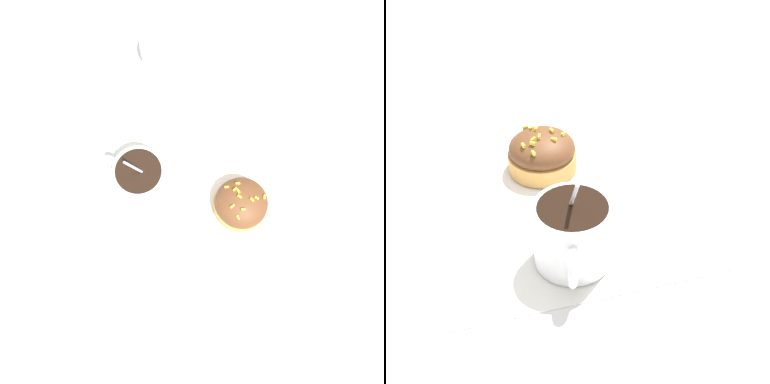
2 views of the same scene
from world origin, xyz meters
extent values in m
plane|color=silver|center=(0.00, 0.00, 0.00)|extent=(3.00, 3.00, 0.00)
cube|color=white|center=(0.00, 0.00, 0.00)|extent=(0.31, 0.32, 0.00)
cylinder|color=white|center=(-0.08, 0.01, 0.04)|extent=(0.08, 0.08, 0.07)
cylinder|color=black|center=(-0.08, 0.01, 0.07)|extent=(0.07, 0.07, 0.01)
torus|color=white|center=(-0.13, 0.02, 0.04)|extent=(0.04, 0.02, 0.04)
ellipsoid|color=silver|center=(-0.11, 0.00, 0.01)|extent=(0.03, 0.02, 0.01)
cylinder|color=silver|center=(-0.07, 0.01, 0.06)|extent=(0.06, 0.01, 0.10)
cylinder|color=#D19347|center=(0.09, 0.01, 0.01)|extent=(0.09, 0.09, 0.02)
ellipsoid|color=brown|center=(0.09, 0.01, 0.03)|extent=(0.09, 0.09, 0.04)
cube|color=yellow|center=(0.05, 0.03, 0.05)|extent=(0.01, 0.00, 0.00)
cube|color=yellow|center=(0.12, 0.03, 0.05)|extent=(0.00, 0.01, 0.00)
cube|color=yellow|center=(0.07, 0.00, 0.05)|extent=(0.01, 0.01, 0.00)
cube|color=yellow|center=(0.10, 0.02, 0.06)|extent=(0.01, 0.01, 0.00)
cube|color=yellow|center=(0.08, -0.01, 0.05)|extent=(0.01, 0.01, 0.00)
cube|color=yellow|center=(0.07, 0.03, 0.05)|extent=(0.01, 0.01, 0.00)
cube|color=yellow|center=(0.10, 0.02, 0.05)|extent=(0.01, 0.00, 0.00)
cube|color=yellow|center=(0.07, 0.04, 0.05)|extent=(0.01, 0.00, 0.00)
cube|color=yellow|center=(0.09, 0.00, 0.06)|extent=(0.01, 0.01, 0.00)
cube|color=yellow|center=(0.07, 0.03, 0.06)|extent=(0.01, 0.01, 0.00)
cube|color=yellow|center=(0.08, 0.02, 0.06)|extent=(0.01, 0.00, 0.00)
cylinder|color=white|center=(-0.13, 0.24, 0.02)|extent=(0.07, 0.07, 0.04)
ellipsoid|color=white|center=(-0.13, 0.24, 0.05)|extent=(0.07, 0.07, 0.02)
camera|label=1|loc=(0.04, -0.12, 0.63)|focal=35.00mm
camera|label=2|loc=(-0.48, 0.08, 0.42)|focal=50.00mm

